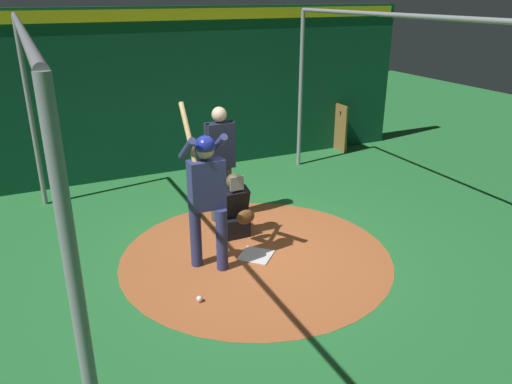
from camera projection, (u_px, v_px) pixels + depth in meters
ground_plane at (256, 256)px, 6.89m from camera, size 26.46×26.46×0.00m
dirt_circle at (256, 256)px, 6.89m from camera, size 3.70×3.70×0.01m
home_plate at (256, 255)px, 6.89m from camera, size 0.59×0.59×0.01m
batter at (206, 190)px, 6.23m from camera, size 0.68×0.49×2.13m
catcher at (234, 212)px, 7.34m from camera, size 0.58×0.40×0.98m
umpire at (220, 158)px, 7.64m from camera, size 0.23×0.49×1.81m
back_wall at (168, 92)px, 9.66m from camera, size 0.22×10.46×3.15m
cage_frame at (256, 95)px, 6.07m from camera, size 6.48×5.06×3.11m
bat_rack at (340, 128)px, 11.38m from camera, size 0.58×0.19×1.05m
baseball_0 at (200, 299)px, 5.85m from camera, size 0.07×0.07×0.07m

